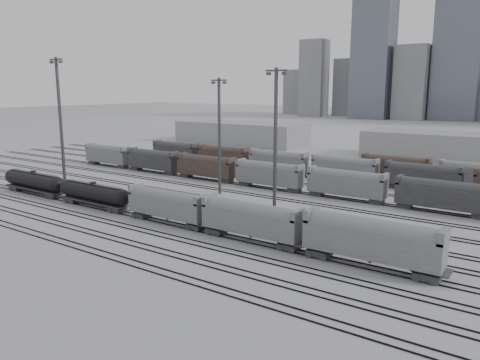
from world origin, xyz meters
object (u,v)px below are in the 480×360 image
Objects in this scene: tank_car_b at (94,193)px; hopper_car_b at (251,218)px; light_mast_a at (60,116)px; hopper_car_a at (167,203)px; tank_car_a at (34,181)px; hopper_car_c at (371,238)px; light_mast_c at (275,138)px.

hopper_car_b reaches higher than tank_car_b.
hopper_car_b is at bearing -11.51° from light_mast_a.
tank_car_b is 17.76m from hopper_car_a.
tank_car_a is 18.41m from tank_car_b.
tank_car_a reaches higher than tank_car_b.
hopper_car_c is (32.41, 0.00, 0.41)m from hopper_car_a.
light_mast_c is at bearing 18.09° from tank_car_a.
tank_car_a is at bearing -180.00° from tank_car_b.
tank_car_b is 0.64× the size of light_mast_a.
light_mast_a is (-59.29, 12.07, 11.24)m from hopper_car_b.
tank_car_b is 1.17× the size of hopper_car_b.
hopper_car_a is (36.15, 0.00, 0.59)m from tank_car_a.
hopper_car_b is at bearing 0.00° from tank_car_b.
hopper_car_b is (15.61, 0.00, 0.13)m from hopper_car_a.
tank_car_b is 1.22× the size of hopper_car_a.
tank_car_b is 33.37m from hopper_car_b.
light_mast_a reaches higher than tank_car_a.
light_mast_a is (-7.52, 12.07, 11.96)m from tank_car_a.
tank_car_b is at bearing 180.00° from hopper_car_c.
hopper_car_a is at bearing -124.27° from light_mast_c.
hopper_car_c reaches higher than tank_car_a.
light_mast_a is 1.14× the size of light_mast_c.
tank_car_a is 49.96m from light_mast_c.
light_mast_c is at bearing 3.30° from light_mast_a.
light_mast_a reaches higher than light_mast_c.
light_mast_a reaches higher than hopper_car_a.
hopper_car_a is 32.41m from hopper_car_c.
tank_car_a is at bearing -180.00° from hopper_car_a.
hopper_car_b is 18.64m from light_mast_c.
hopper_car_a reaches higher than tank_car_a.
hopper_car_c is at bearing 0.00° from hopper_car_b.
hopper_car_b reaches higher than tank_car_a.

